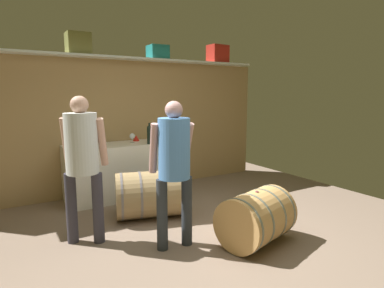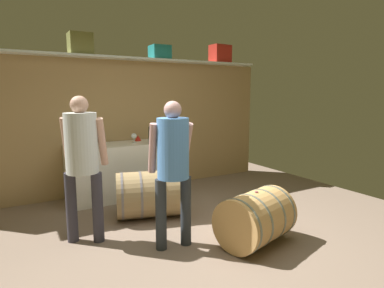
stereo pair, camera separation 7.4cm
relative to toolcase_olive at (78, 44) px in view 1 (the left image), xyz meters
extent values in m
cube|color=#816C5A|center=(0.63, -1.73, -2.37)|extent=(6.64, 8.21, 0.02)
cube|color=#A68453|center=(0.63, 0.15, -1.27)|extent=(5.44, 0.10, 2.17)
cube|color=silver|center=(0.63, 0.00, -0.17)|extent=(5.01, 0.40, 0.03)
cube|color=olive|center=(0.00, 0.00, 0.00)|extent=(0.33, 0.29, 0.31)
cube|color=teal|center=(1.29, 0.00, -0.04)|extent=(0.32, 0.31, 0.23)
cube|color=red|center=(2.52, 0.00, 0.00)|extent=(0.37, 0.28, 0.32)
cube|color=white|center=(0.43, -0.23, -1.93)|extent=(1.51, 0.64, 0.86)
cylinder|color=black|center=(0.90, -0.48, -1.38)|extent=(0.08, 0.08, 0.24)
sphere|color=black|center=(0.90, -0.48, -1.25)|extent=(0.08, 0.08, 0.08)
cylinder|color=black|center=(0.90, -0.48, -1.21)|extent=(0.03, 0.03, 0.07)
cylinder|color=#32552B|center=(-0.06, -0.22, -1.40)|extent=(0.08, 0.08, 0.21)
sphere|color=#32552B|center=(-0.06, -0.22, -1.28)|extent=(0.07, 0.07, 0.07)
cylinder|color=#32552B|center=(-0.06, -0.22, -1.23)|extent=(0.03, 0.03, 0.08)
cylinder|color=white|center=(0.72, -0.21, -1.50)|extent=(0.07, 0.07, 0.00)
cylinder|color=white|center=(0.72, -0.21, -1.46)|extent=(0.01, 0.01, 0.07)
sphere|color=white|center=(0.72, -0.21, -1.39)|extent=(0.09, 0.09, 0.09)
sphere|color=maroon|center=(0.72, -0.21, -1.41)|extent=(0.05, 0.05, 0.05)
cone|color=red|center=(0.84, -0.06, -1.45)|extent=(0.11, 0.11, 0.09)
cylinder|color=#9E8254|center=(0.56, -1.26, -2.05)|extent=(1.04, 0.84, 0.61)
cylinder|color=slate|center=(0.20, -1.15, -2.05)|extent=(0.21, 0.60, 0.62)
cylinder|color=slate|center=(0.42, -1.22, -2.05)|extent=(0.21, 0.60, 0.62)
cylinder|color=slate|center=(0.70, -1.30, -2.05)|extent=(0.21, 0.60, 0.62)
cylinder|color=slate|center=(0.93, -1.37, -2.05)|extent=(0.21, 0.60, 0.62)
cylinder|color=#8B5451|center=(0.56, -1.26, -1.74)|extent=(0.04, 0.04, 0.01)
cylinder|color=tan|center=(1.23, -2.57, -2.07)|extent=(0.92, 0.76, 0.57)
cylinder|color=slate|center=(0.91, -2.66, -2.07)|extent=(0.18, 0.57, 0.59)
cylinder|color=slate|center=(1.11, -2.60, -2.07)|extent=(0.18, 0.57, 0.59)
cylinder|color=slate|center=(1.35, -2.53, -2.07)|extent=(0.18, 0.57, 0.59)
cylinder|color=slate|center=(1.55, -2.48, -2.07)|extent=(0.18, 0.57, 0.59)
cylinder|color=#934852|center=(1.23, -2.57, -1.77)|extent=(0.04, 0.04, 0.01)
cylinder|color=#2B3137|center=(0.57, -2.20, -1.98)|extent=(0.12, 0.12, 0.76)
cylinder|color=#2B3137|center=(0.29, -2.17, -1.98)|extent=(0.12, 0.12, 0.76)
cylinder|color=#5089CE|center=(0.43, -2.19, -1.29)|extent=(0.33, 0.33, 0.63)
sphere|color=tan|center=(0.43, -2.19, -0.89)|extent=(0.18, 0.18, 0.18)
cylinder|color=tan|center=(0.62, -2.11, -1.29)|extent=(0.11, 0.26, 0.52)
cylinder|color=tan|center=(0.25, -2.07, -1.29)|extent=(0.10, 0.19, 0.53)
cylinder|color=#34313C|center=(-0.24, -1.65, -1.97)|extent=(0.12, 0.12, 0.78)
cylinder|color=#34313C|center=(-0.49, -1.51, -1.97)|extent=(0.12, 0.12, 0.78)
cylinder|color=silver|center=(-0.36, -1.58, -1.25)|extent=(0.34, 0.34, 0.65)
sphere|color=tan|center=(-0.36, -1.58, -0.84)|extent=(0.19, 0.19, 0.19)
cylinder|color=tan|center=(-0.15, -1.59, -1.25)|extent=(0.19, 0.25, 0.55)
cylinder|color=tan|center=(-0.48, -1.40, -1.25)|extent=(0.16, 0.20, 0.55)
camera|label=1|loc=(-1.11, -5.09, -0.74)|focal=30.33mm
camera|label=2|loc=(-1.04, -5.13, -0.74)|focal=30.33mm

